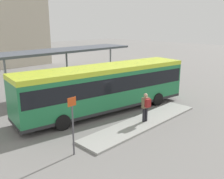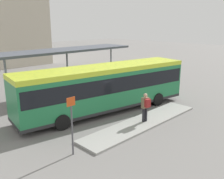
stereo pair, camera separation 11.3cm
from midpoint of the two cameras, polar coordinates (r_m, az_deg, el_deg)
The scene contains 12 objects.
ground_plane at distance 17.64m, azimuth -1.25°, elevation -4.87°, with size 120.00×120.00×0.00m, color slate.
curb_island at distance 15.59m, azimuth 7.26°, elevation -7.49°, with size 9.21×1.80×0.12m.
city_bus at distance 17.11m, azimuth -1.26°, elevation 1.01°, with size 12.72×4.58×3.18m.
pedestrian_waiting at distance 15.25m, azimuth 7.89°, elevation -3.68°, with size 0.48×0.52×1.79m.
bicycle_black at distance 26.63m, azimuth 9.27°, elevation 2.55°, with size 0.48×1.61×0.69m.
bicycle_red at distance 26.87m, azimuth 7.59°, elevation 2.70°, with size 0.48×1.53×0.66m.
bicycle_orange at distance 27.54m, azimuth 6.66°, elevation 3.03°, with size 0.48×1.53×0.66m.
bicycle_white at distance 27.97m, azimuth 5.36°, elevation 3.31°, with size 0.48×1.68×0.72m.
station_shelter at distance 21.64m, azimuth -10.20°, elevation 8.66°, with size 12.42×3.00×3.86m.
potted_planter_near_shelter at distance 23.06m, azimuth 2.97°, elevation 1.50°, with size 0.80×0.80×1.20m.
potted_planter_far_side at distance 19.96m, azimuth -7.32°, elevation -0.49°, with size 0.80×0.80×1.34m.
platform_sign at distance 11.58m, azimuth -8.88°, elevation -7.69°, with size 0.44×0.08×2.80m.
Camera 2 is at (-11.40, -12.06, 5.98)m, focal length 40.00 mm.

